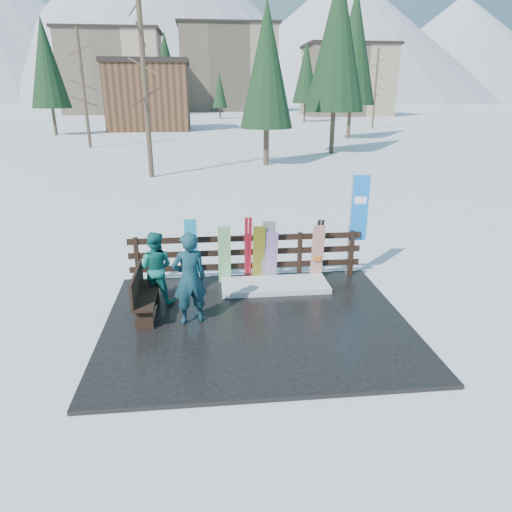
{
  "coord_description": "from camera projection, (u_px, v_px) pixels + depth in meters",
  "views": [
    {
      "loc": [
        -0.88,
        -8.15,
        4.36
      ],
      "look_at": [
        0.1,
        1.0,
        1.1
      ],
      "focal_mm": 32.0,
      "sensor_mm": 36.0,
      "label": 1
    }
  ],
  "objects": [
    {
      "name": "trees",
      "position": [
        247.0,
        80.0,
        52.63
      ],
      "size": [
        42.27,
        68.58,
        13.53
      ],
      "color": "#382B1E",
      "rests_on": "ground"
    },
    {
      "name": "snowboard_4",
      "position": [
        268.0,
        251.0,
        10.8
      ],
      "size": [
        0.3,
        0.27,
        1.55
      ],
      "primitive_type": "cube",
      "rotation": [
        0.16,
        0.0,
        0.0
      ],
      "color": "black",
      "rests_on": "deck"
    },
    {
      "name": "snowboard_3",
      "position": [
        272.0,
        256.0,
        10.85
      ],
      "size": [
        0.27,
        0.29,
        1.3
      ],
      "primitive_type": "cube",
      "rotation": [
        0.2,
        0.0,
        0.0
      ],
      "color": "silver",
      "rests_on": "deck"
    },
    {
      "name": "ground",
      "position": [
        256.0,
        324.0,
        9.18
      ],
      "size": [
        700.0,
        700.0,
        0.0
      ],
      "primitive_type": "plane",
      "color": "white",
      "rests_on": "ground"
    },
    {
      "name": "person_back",
      "position": [
        155.0,
        268.0,
        9.7
      ],
      "size": [
        0.88,
        0.75,
        1.6
      ],
      "primitive_type": "imported",
      "rotation": [
        0.0,
        0.0,
        2.95
      ],
      "color": "#146A60",
      "rests_on": "deck"
    },
    {
      "name": "deck",
      "position": [
        256.0,
        322.0,
        9.17
      ],
      "size": [
        6.0,
        5.0,
        0.08
      ],
      "primitive_type": "cube",
      "color": "black",
      "rests_on": "ground"
    },
    {
      "name": "snowboard_1",
      "position": [
        224.0,
        255.0,
        10.71
      ],
      "size": [
        0.29,
        0.23,
        1.46
      ],
      "primitive_type": "cube",
      "rotation": [
        0.14,
        0.0,
        0.0
      ],
      "color": "silver",
      "rests_on": "deck"
    },
    {
      "name": "snow_patch",
      "position": [
        275.0,
        285.0,
        10.69
      ],
      "size": [
        2.49,
        1.0,
        0.12
      ],
      "primitive_type": "cube",
      "color": "white",
      "rests_on": "deck"
    },
    {
      "name": "person_front",
      "position": [
        190.0,
        278.0,
        8.81
      ],
      "size": [
        0.77,
        0.61,
        1.86
      ],
      "primitive_type": "imported",
      "rotation": [
        0.0,
        0.0,
        3.42
      ],
      "color": "#195451",
      "rests_on": "deck"
    },
    {
      "name": "ski_pair_a",
      "position": [
        248.0,
        249.0,
        10.81
      ],
      "size": [
        0.16,
        0.3,
        1.64
      ],
      "color": "maroon",
      "rests_on": "deck"
    },
    {
      "name": "snowboard_2",
      "position": [
        259.0,
        254.0,
        10.8
      ],
      "size": [
        0.28,
        0.37,
        1.45
      ],
      "primitive_type": "cube",
      "rotation": [
        0.23,
        0.0,
        0.0
      ],
      "color": "yellow",
      "rests_on": "deck"
    },
    {
      "name": "snowboard_0",
      "position": [
        192.0,
        252.0,
        10.61
      ],
      "size": [
        0.28,
        0.29,
        1.65
      ],
      "primitive_type": "cube",
      "rotation": [
        0.16,
        0.0,
        0.0
      ],
      "color": "#20ADDE",
      "rests_on": "deck"
    },
    {
      "name": "bench",
      "position": [
        143.0,
        292.0,
        9.2
      ],
      "size": [
        0.41,
        1.5,
        0.97
      ],
      "color": "black",
      "rests_on": "deck"
    },
    {
      "name": "fence",
      "position": [
        247.0,
        254.0,
        11.0
      ],
      "size": [
        5.6,
        0.1,
        1.15
      ],
      "color": "black",
      "rests_on": "deck"
    },
    {
      "name": "snowboard_5",
      "position": [
        317.0,
        252.0,
        10.94
      ],
      "size": [
        0.29,
        0.24,
        1.41
      ],
      "primitive_type": "cube",
      "rotation": [
        0.15,
        0.0,
        0.0
      ],
      "color": "silver",
      "rests_on": "deck"
    },
    {
      "name": "rental_flag",
      "position": [
        357.0,
        212.0,
        11.0
      ],
      "size": [
        0.45,
        0.04,
        2.6
      ],
      "color": "silver",
      "rests_on": "deck"
    },
    {
      "name": "resort_buildings",
      "position": [
        211.0,
        72.0,
        114.2
      ],
      "size": [
        73.0,
        87.6,
        22.6
      ],
      "color": "tan",
      "rests_on": "ground"
    },
    {
      "name": "ski_pair_b",
      "position": [
        319.0,
        249.0,
        11.0
      ],
      "size": [
        0.17,
        0.22,
        1.52
      ],
      "color": "black",
      "rests_on": "deck"
    },
    {
      "name": "mountains",
      "position": [
        187.0,
        21.0,
        299.25
      ],
      "size": [
        520.0,
        260.0,
        120.0
      ],
      "color": "white",
      "rests_on": "ground"
    }
  ]
}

